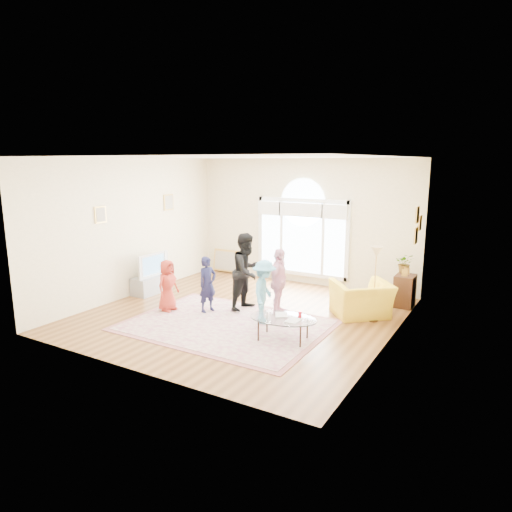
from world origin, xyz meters
The scene contains 18 objects.
ground centered at (0.00, 0.00, 0.00)m, with size 6.00×6.00×0.00m, color #583517.
room_shell centered at (0.01, 2.83, 1.57)m, with size 6.00×6.00×6.00m.
area_rug centered at (0.08, -0.68, 0.01)m, with size 3.60×2.60×0.02m, color #C1B498.
rug_border centered at (0.08, -0.68, 0.01)m, with size 3.80×2.80×0.01m, color #9B5D5E.
tv_console centered at (-2.75, 0.30, 0.21)m, with size 0.45×1.00×0.42m, color gray.
television centered at (-2.74, 0.30, 0.70)m, with size 0.16×0.97×0.56m.
coffee_table centered at (1.37, -0.79, 0.40)m, with size 1.31×0.94×0.54m.
armchair centered at (2.16, 1.17, 0.36)m, with size 1.10×0.96×0.72m, color gold.
side_cabinet centered at (2.78, 2.29, 0.35)m, with size 0.40×0.50×0.70m, color black.
floor_lamp centered at (2.46, 1.02, 1.28)m, with size 0.25×0.25×1.51m.
plant_pedestal centered at (2.70, 2.51, 0.35)m, with size 0.20×0.20×0.70m, color white.
potted_plant centered at (2.70, 2.51, 0.92)m, with size 0.39×0.34×0.43m, color #33722D.
leaning_picture centered at (-2.33, 2.90, 0.00)m, with size 0.80×0.05×0.62m, color tan.
child_red centered at (-1.47, -0.57, 0.57)m, with size 0.53×0.35×1.09m, color #A32E21.
child_navy centered at (-0.70, -0.20, 0.61)m, with size 0.43×0.28×1.17m, color #161737.
child_black centered at (-0.08, 0.37, 0.84)m, with size 0.80×0.62×1.64m, color black.
child_pink centered at (0.68, 0.37, 0.71)m, with size 0.81×0.34×1.38m, color #F1A6C0.
child_blue centered at (0.66, -0.21, 0.64)m, with size 0.81×0.46×1.25m, color #58A6CA.
Camera 1 is at (4.80, -7.63, 3.12)m, focal length 32.00 mm.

